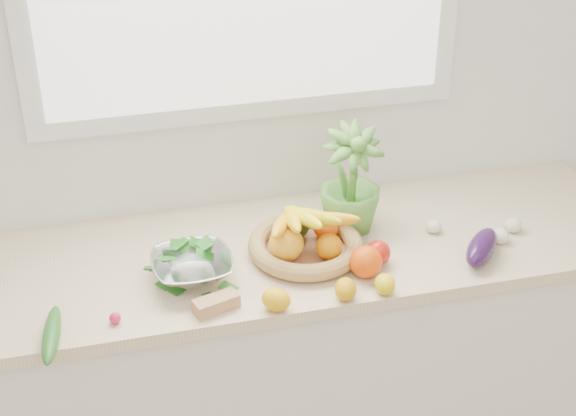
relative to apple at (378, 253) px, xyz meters
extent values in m
cube|color=white|center=(-0.28, 0.44, 0.41)|extent=(4.50, 0.02, 2.70)
cube|color=silver|center=(-0.28, 0.14, -0.51)|extent=(2.20, 0.58, 0.86)
cube|color=beige|center=(-0.28, 0.14, -0.06)|extent=(2.24, 0.62, 0.04)
sphere|color=#DE4907|center=(-0.05, -0.05, 0.01)|extent=(0.10, 0.10, 0.09)
ellipsoid|color=yellow|center=(-0.03, -0.14, -0.01)|extent=(0.06, 0.07, 0.06)
ellipsoid|color=#D3950B|center=(-0.14, -0.14, -0.01)|extent=(0.08, 0.09, 0.06)
ellipsoid|color=#F2AC0D|center=(-0.33, -0.14, 0.00)|extent=(0.10, 0.10, 0.06)
sphere|color=red|center=(0.00, 0.00, 0.00)|extent=(0.07, 0.07, 0.07)
cube|color=tan|center=(-0.49, -0.10, -0.02)|extent=(0.13, 0.08, 0.04)
ellipsoid|color=white|center=(0.39, 0.02, -0.01)|extent=(0.06, 0.06, 0.04)
ellipsoid|color=white|center=(0.22, 0.12, -0.02)|extent=(0.06, 0.06, 0.04)
ellipsoid|color=silver|center=(0.46, 0.06, -0.01)|extent=(0.07, 0.07, 0.04)
ellipsoid|color=#290F39|center=(0.30, -0.05, 0.00)|extent=(0.18, 0.19, 0.08)
ellipsoid|color=#1F5719|center=(-0.92, -0.13, -0.02)|extent=(0.07, 0.24, 0.04)
sphere|color=#E21C49|center=(-0.75, -0.09, -0.02)|extent=(0.03, 0.03, 0.03)
imported|color=#539235|center=(-0.02, 0.20, 0.13)|extent=(0.22, 0.22, 0.34)
cylinder|color=tan|center=(-0.19, 0.10, -0.03)|extent=(0.34, 0.34, 0.01)
torus|color=tan|center=(-0.19, 0.10, -0.01)|extent=(0.41, 0.41, 0.05)
sphere|color=#FFAC1F|center=(-0.25, 0.07, 0.03)|extent=(0.12, 0.12, 0.10)
sphere|color=orange|center=(-0.13, 0.05, 0.01)|extent=(0.09, 0.09, 0.08)
sphere|color=#FF5A08|center=(-0.11, 0.15, 0.01)|extent=(0.09, 0.09, 0.07)
ellipsoid|color=black|center=(-0.20, 0.17, 0.03)|extent=(0.10, 0.10, 0.10)
ellipsoid|color=yellow|center=(-0.26, 0.09, 0.08)|extent=(0.13, 0.22, 0.10)
ellipsoid|color=yellow|center=(-0.23, 0.10, 0.09)|extent=(0.06, 0.23, 0.10)
ellipsoid|color=yellow|center=(-0.20, 0.09, 0.10)|extent=(0.09, 0.23, 0.10)
ellipsoid|color=yellow|center=(-0.17, 0.10, 0.09)|extent=(0.15, 0.21, 0.10)
ellipsoid|color=gold|center=(-0.13, 0.09, 0.08)|extent=(0.20, 0.17, 0.10)
cylinder|color=white|center=(-0.53, 0.05, -0.03)|extent=(0.09, 0.09, 0.02)
imported|color=silver|center=(-0.53, 0.05, 0.01)|extent=(0.23, 0.23, 0.06)
ellipsoid|color=#276419|center=(-0.53, 0.05, 0.05)|extent=(0.17, 0.17, 0.07)
camera|label=1|loc=(-0.76, -1.97, 1.41)|focal=55.00mm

